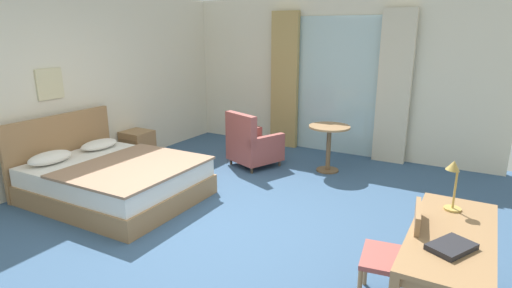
{
  "coord_description": "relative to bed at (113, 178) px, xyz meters",
  "views": [
    {
      "loc": [
        2.53,
        -3.45,
        2.15
      ],
      "look_at": [
        0.21,
        0.56,
        0.87
      ],
      "focal_mm": 28.78,
      "sensor_mm": 36.0,
      "label": 1
    }
  ],
  "objects": [
    {
      "name": "wall_left",
      "position": [
        -1.17,
        -0.01,
        1.09
      ],
      "size": [
        0.12,
        7.41,
        2.73
      ],
      "primitive_type": "cube",
      "color": "silver",
      "rests_on": "ground"
    },
    {
      "name": "bed",
      "position": [
        0.0,
        0.0,
        0.0
      ],
      "size": [
        2.15,
        1.7,
        1.03
      ],
      "color": "#9E754C",
      "rests_on": "ground"
    },
    {
      "name": "nightstand",
      "position": [
        -0.86,
        1.29,
        -0.01
      ],
      "size": [
        0.45,
        0.43,
        0.54
      ],
      "color": "#9E754C",
      "rests_on": "ground"
    },
    {
      "name": "curtain_panel_right",
      "position": [
        2.8,
        3.45,
        0.98
      ],
      "size": [
        0.53,
        0.1,
        2.5
      ],
      "primitive_type": "cube",
      "color": "beige",
      "rests_on": "ground"
    },
    {
      "name": "desk_chair",
      "position": [
        3.73,
        -0.43,
        0.21
      ],
      "size": [
        0.46,
        0.51,
        0.88
      ],
      "color": "#9E4C47",
      "rests_on": "ground"
    },
    {
      "name": "desk_lamp",
      "position": [
        4.02,
        0.02,
        0.75
      ],
      "size": [
        0.16,
        0.14,
        0.42
      ],
      "color": "tan",
      "rests_on": "writing_desk"
    },
    {
      "name": "writing_desk",
      "position": [
        4.08,
        -0.42,
        0.37
      ],
      "size": [
        0.58,
        1.45,
        0.74
      ],
      "color": "#9E754C",
      "rests_on": "ground"
    },
    {
      "name": "balcony_glass_door",
      "position": [
        1.81,
        3.55,
        0.93
      ],
      "size": [
        1.55,
        0.02,
        2.41
      ],
      "primitive_type": "cube",
      "color": "silver",
      "rests_on": "ground"
    },
    {
      "name": "ground",
      "position": [
        1.66,
        -0.01,
        -0.33
      ],
      "size": [
        6.18,
        7.81,
        0.1
      ],
      "primitive_type": "cube",
      "color": "#38567A"
    },
    {
      "name": "armchair_by_window",
      "position": [
        0.92,
        2.08,
        0.08
      ],
      "size": [
        0.89,
        0.9,
        0.9
      ],
      "color": "#9E4C47",
      "rests_on": "ground"
    },
    {
      "name": "curtain_panel_left",
      "position": [
        0.81,
        3.45,
        0.98
      ],
      "size": [
        0.53,
        0.1,
        2.5
      ],
      "primitive_type": "cube",
      "color": "tan",
      "rests_on": "ground"
    },
    {
      "name": "round_cafe_table",
      "position": [
        2.09,
        2.46,
        0.26
      ],
      "size": [
        0.64,
        0.64,
        0.73
      ],
      "color": "#9E754C",
      "rests_on": "ground"
    },
    {
      "name": "framed_picture",
      "position": [
        -1.09,
        0.0,
        1.17
      ],
      "size": [
        0.03,
        0.38,
        0.42
      ],
      "color": "beige"
    },
    {
      "name": "closed_book",
      "position": [
        4.1,
        -0.68,
        0.48
      ],
      "size": [
        0.33,
        0.37,
        0.04
      ],
      "primitive_type": "cube",
      "rotation": [
        0.0,
        0.0,
        -0.48
      ],
      "color": "#232328",
      "rests_on": "writing_desk"
    },
    {
      "name": "wall_back",
      "position": [
        1.66,
        3.63,
        1.09
      ],
      "size": [
        5.78,
        0.12,
        2.73
      ],
      "primitive_type": "cube",
      "color": "silver",
      "rests_on": "ground"
    }
  ]
}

